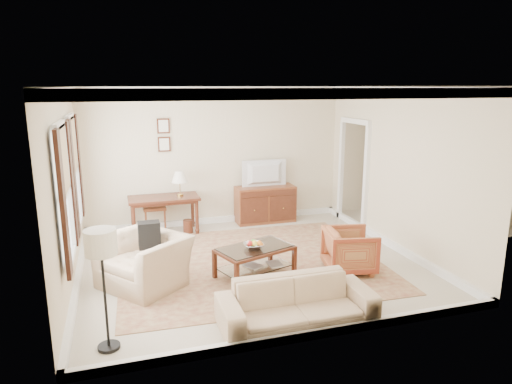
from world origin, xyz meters
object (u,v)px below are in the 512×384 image
tv (266,165)px  coffee_table (255,254)px  club_armchair (143,253)px  writing_desk (164,202)px  sofa (297,296)px  sideboard (265,204)px  striped_armchair (350,248)px

tv → coffee_table: tv is taller
tv → club_armchair: size_ratio=0.79×
writing_desk → coffee_table: (1.10, -2.59, -0.27)m
club_armchair → sofa: bearing=6.9°
sideboard → club_armchair: club_armchair is taller
tv → club_armchair: (-2.75, -2.56, -0.74)m
striped_armchair → club_armchair: club_armchair is taller
club_armchair → sofa: size_ratio=0.61×
club_armchair → coffee_table: bearing=45.6°
writing_desk → club_armchair: (-0.56, -2.41, -0.13)m
writing_desk → tv: 2.28m
sideboard → striped_armchair: size_ratio=1.67×
coffee_table → striped_armchair: 1.53m
club_armchair → tv: bearing=94.8°
striped_armchair → club_armchair: 3.20m
sideboard → striped_armchair: bearing=-82.0°
sofa → club_armchair: bearing=135.6°
writing_desk → coffee_table: writing_desk is taller
sideboard → writing_desk: bearing=-175.6°
sofa → writing_desk: bearing=106.4°
coffee_table → striped_armchair: (1.51, -0.25, 0.01)m
coffee_table → sofa: sofa is taller
sideboard → coffee_table: bearing=-111.5°
writing_desk → club_armchair: bearing=-103.1°
tv → sofa: 4.50m
coffee_table → striped_armchair: striped_armchair is taller
writing_desk → striped_armchair: bearing=-47.5°
striped_armchair → sofa: size_ratio=0.40×
sideboard → sofa: sideboard is taller
club_armchair → sideboard: bearing=95.0°
tv → sofa: tv is taller
writing_desk → striped_armchair: (2.61, -2.84, -0.26)m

